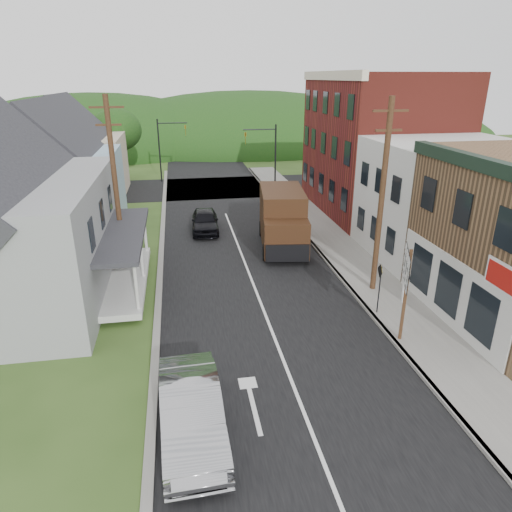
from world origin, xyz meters
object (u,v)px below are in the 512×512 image
warning_sign (380,282)px  silver_sedan (191,412)px  delivery_van (283,220)px  dark_sedan (205,221)px  route_sign_cluster (406,282)px

warning_sign → silver_sedan: bearing=-137.6°
silver_sedan → delivery_van: size_ratio=0.76×
dark_sedan → warning_sign: size_ratio=1.88×
dark_sedan → route_sign_cluster: route_sign_cluster is taller
delivery_van → warning_sign: bearing=-68.9°
dark_sedan → route_sign_cluster: bearing=-63.9°
silver_sedan → dark_sedan: (1.65, 18.74, -0.08)m
silver_sedan → dark_sedan: size_ratio=1.14×
warning_sign → delivery_van: bearing=110.4°
delivery_van → dark_sedan: bearing=146.9°
dark_sedan → warning_sign: (6.57, -12.91, 0.88)m
warning_sign → route_sign_cluster: bearing=-83.7°
delivery_van → route_sign_cluster: size_ratio=1.73×
delivery_van → warning_sign: 9.34m
dark_sedan → warning_sign: warning_sign is taller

